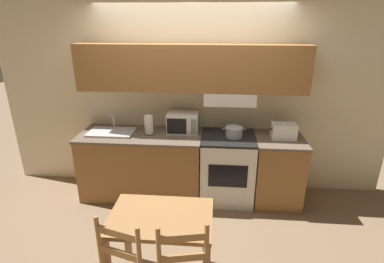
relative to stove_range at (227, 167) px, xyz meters
The scene contains 11 objects.
ground_plane 0.75m from the stove_range, 146.64° to the left, with size 16.00×16.00×0.00m, color #7F664C.
wall_back 1.17m from the stove_range, 151.04° to the left, with size 5.30×0.38×2.55m.
lower_counter_main 1.15m from the stove_range, behind, with size 1.61×0.69×0.89m.
lower_counter_right_stub 0.65m from the stove_range, ahead, with size 0.61×0.69×0.89m.
stove_range is the anchor object (origin of this frame).
cooking_pot 0.52m from the stove_range, ahead, with size 0.31×0.23×0.13m.
microwave 0.84m from the stove_range, 167.88° to the left, with size 0.40×0.32×0.26m.
toaster 0.87m from the stove_range, ahead, with size 0.31×0.20×0.20m.
sink_basin 1.61m from the stove_range, behind, with size 0.60×0.37×0.24m.
paper_towel_roll 1.18m from the stove_range, behind, with size 0.13×0.13×0.25m.
dining_table 1.63m from the stove_range, 112.04° to the right, with size 0.88×0.61×0.74m.
Camera 1 is at (0.33, -3.93, 2.31)m, focal length 28.00 mm.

